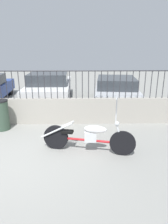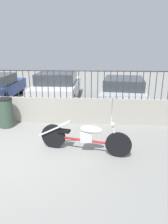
# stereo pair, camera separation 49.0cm
# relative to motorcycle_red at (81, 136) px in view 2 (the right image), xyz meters

# --- Properties ---
(ground_plane) EXTENTS (40.00, 40.00, 0.00)m
(ground_plane) POSITION_rel_motorcycle_red_xyz_m (-1.54, -0.42, -0.40)
(ground_plane) COLOR gray
(low_wall) EXTENTS (10.51, 0.18, 0.86)m
(low_wall) POSITION_rel_motorcycle_red_xyz_m (-1.54, 1.97, 0.03)
(low_wall) COLOR #9E998E
(low_wall) RESTS_ON ground_plane
(fence_railing) EXTENTS (10.51, 0.04, 0.90)m
(fence_railing) POSITION_rel_motorcycle_red_xyz_m (-1.54, 1.97, 1.05)
(fence_railing) COLOR #2D2D33
(fence_railing) RESTS_ON low_wall
(motorcycle_red) EXTENTS (2.26, 0.75, 1.43)m
(motorcycle_red) POSITION_rel_motorcycle_red_xyz_m (0.00, 0.00, 0.00)
(motorcycle_red) COLOR black
(motorcycle_red) RESTS_ON ground_plane
(trash_bin) EXTENTS (0.47, 0.47, 0.94)m
(trash_bin) POSITION_rel_motorcycle_red_xyz_m (-2.52, 1.46, 0.07)
(trash_bin) COLOR #334738
(trash_bin) RESTS_ON ground_plane
(car_white) EXTENTS (1.95, 4.57, 1.39)m
(car_white) POSITION_rel_motorcycle_red_xyz_m (-1.53, 5.03, 0.30)
(car_white) COLOR black
(car_white) RESTS_ON ground_plane
(car_silver) EXTENTS (2.28, 4.56, 1.23)m
(car_silver) POSITION_rel_motorcycle_red_xyz_m (1.51, 4.46, 0.23)
(car_silver) COLOR black
(car_silver) RESTS_ON ground_plane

